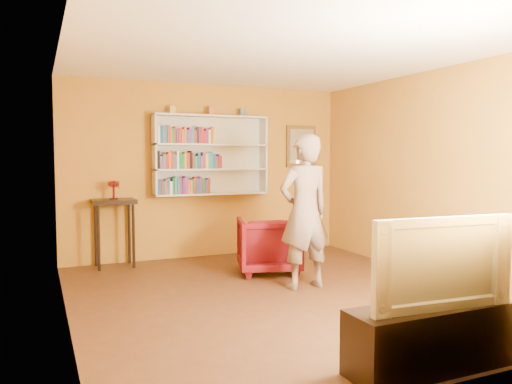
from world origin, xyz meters
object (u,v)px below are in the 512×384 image
ruby_lustre (113,186)px  console_table (114,211)px  person (305,212)px  armchair (269,245)px  tv_cabinet (431,337)px  television (433,261)px  bookshelf (210,155)px

ruby_lustre → console_table: bearing=0.0°
console_table → person: bearing=-47.6°
person → ruby_lustre: bearing=-50.6°
person → armchair: bearing=-89.5°
console_table → tv_cabinet: console_table is taller
person → tv_cabinet: person is taller
armchair → tv_cabinet: 3.30m
ruby_lustre → television: (1.64, -4.50, -0.35)m
console_table → ruby_lustre: size_ratio=3.65×
television → person: bearing=87.7°
bookshelf → tv_cabinet: bearing=-88.2°
television → tv_cabinet: bearing=4.3°
person → television: size_ratio=1.58×
console_table → armchair: (1.86, -1.21, -0.43)m
armchair → tv_cabinet: bearing=103.2°
tv_cabinet → armchair: bearing=86.1°
console_table → television: bearing=-70.0°
bookshelf → ruby_lustre: size_ratio=6.77×
ruby_lustre → tv_cabinet: 4.88m
tv_cabinet → bookshelf: bearing=91.8°
person → tv_cabinet: bearing=80.4°
bookshelf → person: (0.42, -2.26, -0.68)m
console_table → television: television is taller
bookshelf → ruby_lustre: 1.56m
tv_cabinet → console_table: bearing=110.0°
console_table → armchair: console_table is taller
ruby_lustre → television: size_ratio=0.23×
bookshelf → ruby_lustre: (-1.49, -0.16, -0.43)m
bookshelf → console_table: 1.70m
tv_cabinet → television: bearing=180.0°
armchair → television: television is taller
tv_cabinet → person: bearing=83.4°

